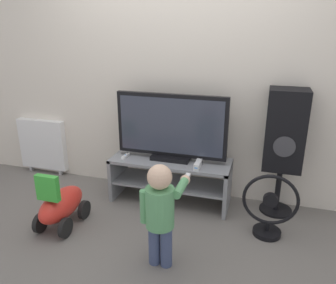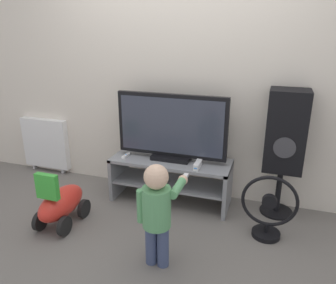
{
  "view_description": "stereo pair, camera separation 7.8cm",
  "coord_description": "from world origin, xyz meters",
  "px_view_note": "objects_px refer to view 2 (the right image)",
  "views": [
    {
      "loc": [
        0.84,
        -2.63,
        1.67
      ],
      "look_at": [
        0.0,
        0.13,
        0.66
      ],
      "focal_mm": 35.0,
      "sensor_mm": 36.0,
      "label": 1
    },
    {
      "loc": [
        0.91,
        -2.6,
        1.67
      ],
      "look_at": [
        0.0,
        0.13,
        0.66
      ],
      "focal_mm": 35.0,
      "sensor_mm": 36.0,
      "label": 2
    }
  ],
  "objects_px": {
    "television": "(171,128)",
    "remote_primary": "(126,156)",
    "radiator": "(46,143)",
    "floor_fan": "(269,210)",
    "child": "(157,207)",
    "game_console": "(198,165)",
    "speaker_tower": "(286,134)",
    "ride_on_toy": "(61,203)"
  },
  "relations": [
    {
      "from": "television",
      "to": "child",
      "type": "relative_size",
      "value": 1.34
    },
    {
      "from": "game_console",
      "to": "ride_on_toy",
      "type": "distance_m",
      "value": 1.27
    },
    {
      "from": "game_console",
      "to": "remote_primary",
      "type": "distance_m",
      "value": 0.74
    },
    {
      "from": "game_console",
      "to": "speaker_tower",
      "type": "xyz_separation_m",
      "value": [
        0.73,
        0.21,
        0.31
      ]
    },
    {
      "from": "television",
      "to": "child",
      "type": "xyz_separation_m",
      "value": [
        0.2,
        -0.94,
        -0.29
      ]
    },
    {
      "from": "ride_on_toy",
      "to": "radiator",
      "type": "bearing_deg",
      "value": 132.85
    },
    {
      "from": "game_console",
      "to": "radiator",
      "type": "relative_size",
      "value": 0.26
    },
    {
      "from": "game_console",
      "to": "speaker_tower",
      "type": "bearing_deg",
      "value": 15.77
    },
    {
      "from": "radiator",
      "to": "television",
      "type": "bearing_deg",
      "value": -7.0
    },
    {
      "from": "television",
      "to": "ride_on_toy",
      "type": "xyz_separation_m",
      "value": [
        -0.79,
        -0.72,
        -0.56
      ]
    },
    {
      "from": "speaker_tower",
      "to": "floor_fan",
      "type": "relative_size",
      "value": 2.12
    },
    {
      "from": "television",
      "to": "game_console",
      "type": "bearing_deg",
      "value": -22.48
    },
    {
      "from": "ride_on_toy",
      "to": "child",
      "type": "bearing_deg",
      "value": -12.44
    },
    {
      "from": "floor_fan",
      "to": "ride_on_toy",
      "type": "xyz_separation_m",
      "value": [
        -1.74,
        -0.39,
        -0.04
      ]
    },
    {
      "from": "game_console",
      "to": "floor_fan",
      "type": "bearing_deg",
      "value": -18.09
    },
    {
      "from": "radiator",
      "to": "floor_fan",
      "type": "bearing_deg",
      "value": -11.71
    },
    {
      "from": "game_console",
      "to": "speaker_tower",
      "type": "relative_size",
      "value": 0.14
    },
    {
      "from": "ride_on_toy",
      "to": "remote_primary",
      "type": "bearing_deg",
      "value": 61.84
    },
    {
      "from": "remote_primary",
      "to": "floor_fan",
      "type": "xyz_separation_m",
      "value": [
        1.4,
        -0.25,
        -0.21
      ]
    },
    {
      "from": "game_console",
      "to": "child",
      "type": "relative_size",
      "value": 0.21
    },
    {
      "from": "child",
      "to": "ride_on_toy",
      "type": "bearing_deg",
      "value": 167.56
    },
    {
      "from": "remote_primary",
      "to": "speaker_tower",
      "type": "bearing_deg",
      "value": 6.57
    },
    {
      "from": "speaker_tower",
      "to": "game_console",
      "type": "bearing_deg",
      "value": -164.23
    },
    {
      "from": "game_console",
      "to": "child",
      "type": "distance_m",
      "value": 0.82
    },
    {
      "from": "child",
      "to": "radiator",
      "type": "height_order",
      "value": "child"
    },
    {
      "from": "child",
      "to": "speaker_tower",
      "type": "distance_m",
      "value": 1.35
    },
    {
      "from": "remote_primary",
      "to": "radiator",
      "type": "distance_m",
      "value": 1.24
    },
    {
      "from": "remote_primary",
      "to": "child",
      "type": "distance_m",
      "value": 1.08
    },
    {
      "from": "remote_primary",
      "to": "speaker_tower",
      "type": "relative_size",
      "value": 0.11
    },
    {
      "from": "speaker_tower",
      "to": "ride_on_toy",
      "type": "distance_m",
      "value": 2.07
    },
    {
      "from": "game_console",
      "to": "speaker_tower",
      "type": "distance_m",
      "value": 0.82
    },
    {
      "from": "television",
      "to": "remote_primary",
      "type": "distance_m",
      "value": 0.55
    },
    {
      "from": "television",
      "to": "ride_on_toy",
      "type": "height_order",
      "value": "television"
    },
    {
      "from": "ride_on_toy",
      "to": "speaker_tower",
      "type": "bearing_deg",
      "value": 23.97
    },
    {
      "from": "television",
      "to": "radiator",
      "type": "relative_size",
      "value": 1.64
    },
    {
      "from": "child",
      "to": "ride_on_toy",
      "type": "height_order",
      "value": "child"
    },
    {
      "from": "remote_primary",
      "to": "television",
      "type": "bearing_deg",
      "value": 10.69
    },
    {
      "from": "speaker_tower",
      "to": "radiator",
      "type": "bearing_deg",
      "value": 177.49
    },
    {
      "from": "radiator",
      "to": "game_console",
      "type": "bearing_deg",
      "value": -9.47
    },
    {
      "from": "radiator",
      "to": "child",
      "type": "bearing_deg",
      "value": -31.73
    },
    {
      "from": "remote_primary",
      "to": "game_console",
      "type": "bearing_deg",
      "value": -2.84
    },
    {
      "from": "television",
      "to": "ride_on_toy",
      "type": "bearing_deg",
      "value": -137.58
    }
  ]
}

